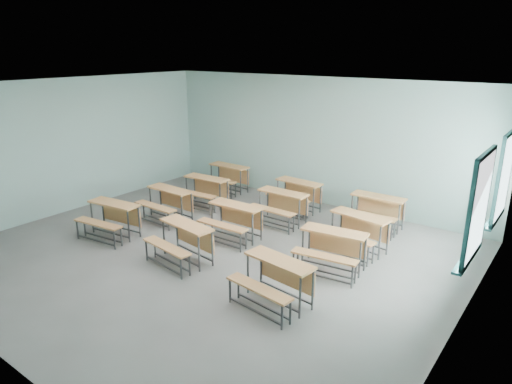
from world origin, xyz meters
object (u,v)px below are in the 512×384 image
Objects in this scene: desk_unit_r1c2 at (332,245)px; desk_unit_r3c0 at (227,174)px; desk_unit_r0c2 at (275,276)px; desk_unit_r3c2 at (376,207)px; desk_unit_r3c1 at (296,191)px; desk_unit_r2c2 at (357,228)px; desk_unit_r1c1 at (233,217)px; desk_unit_r2c1 at (280,203)px; desk_unit_r2c0 at (204,187)px; desk_unit_r0c0 at (111,215)px; desk_unit_r1c0 at (167,199)px; desk_unit_r0c1 at (183,237)px.

desk_unit_r3c0 is (-4.58, 2.52, 0.00)m from desk_unit_r1c2.
desk_unit_r0c2 is 1.06× the size of desk_unit_r3c2.
desk_unit_r3c1 is at bearing -179.98° from desk_unit_r3c2.
desk_unit_r2c2 is 4.82m from desk_unit_r3c0.
desk_unit_r3c0 is at bearing 130.94° from desk_unit_r1c1.
desk_unit_r2c1 is at bearing -23.18° from desk_unit_r3c0.
desk_unit_r1c1 is 3.35m from desk_unit_r3c0.
desk_unit_r1c1 is 0.97× the size of desk_unit_r2c0.
desk_unit_r1c2 is at bearing 10.39° from desk_unit_r0c0.
desk_unit_r2c0 is 1.00× the size of desk_unit_r3c1.
desk_unit_r1c1 is at bearing -149.94° from desk_unit_r2c2.
desk_unit_r1c1 is 1.37m from desk_unit_r2c1.
desk_unit_r0c2 is 1.07× the size of desk_unit_r2c1.
desk_unit_r2c2 is at bearing 21.54° from desk_unit_r0c0.
desk_unit_r0c0 is 0.99× the size of desk_unit_r1c2.
desk_unit_r1c0 is at bearing -128.20° from desk_unit_r3c1.
desk_unit_r3c1 is at bearing 85.13° from desk_unit_r1c1.
desk_unit_r1c0 and desk_unit_r2c0 have the same top height.
desk_unit_r1c2 and desk_unit_r2c0 have the same top height.
desk_unit_r0c0 and desk_unit_r2c2 have the same top height.
desk_unit_r0c1 and desk_unit_r2c2 have the same top height.
desk_unit_r0c1 is at bearing -97.31° from desk_unit_r2c1.
desk_unit_r0c0 is at bearing -117.69° from desk_unit_r3c1.
desk_unit_r2c1 is 0.96m from desk_unit_r3c1.
desk_unit_r0c2 and desk_unit_r1c1 have the same top height.
desk_unit_r0c1 is 1.03× the size of desk_unit_r2c0.
desk_unit_r3c1 is (0.21, 3.68, 0.00)m from desk_unit_r0c1.
desk_unit_r0c0 is 4.31m from desk_unit_r0c2.
desk_unit_r2c1 is at bearing 177.40° from desk_unit_r2c2.
desk_unit_r1c2 is 2.38m from desk_unit_r3c2.
desk_unit_r2c1 is (-2.03, 1.38, 0.00)m from desk_unit_r1c2.
desk_unit_r2c0 is at bearing -165.59° from desk_unit_r3c2.
desk_unit_r0c2 is at bearing -91.51° from desk_unit_r3c2.
desk_unit_r3c1 is (2.09, 2.32, 0.00)m from desk_unit_r1c0.
desk_unit_r2c0 is at bearing -74.34° from desk_unit_r3c0.
desk_unit_r0c2 is (2.23, -0.20, 0.00)m from desk_unit_r0c1.
desk_unit_r1c2 is at bearing -42.98° from desk_unit_r3c1.
desk_unit_r1c0 is 2.53m from desk_unit_r3c0.
desk_unit_r0c2 is at bearing -9.02° from desk_unit_r0c0.
desk_unit_r0c1 is 1.00× the size of desk_unit_r2c2.
desk_unit_r2c1 is at bearing 41.75° from desk_unit_r0c0.
desk_unit_r1c2 is 1.03× the size of desk_unit_r2c0.
desk_unit_r3c0 is at bearing 176.81° from desk_unit_r3c2.
desk_unit_r2c2 and desk_unit_r3c0 have the same top height.
desk_unit_r0c1 is 2.24m from desk_unit_r0c2.
desk_unit_r1c0 is at bearing -148.25° from desk_unit_r2c1.
desk_unit_r1c0 and desk_unit_r2c1 have the same top height.
desk_unit_r1c1 is at bearing -35.71° from desk_unit_r2c0.
desk_unit_r2c1 is (2.21, 0.16, 0.00)m from desk_unit_r2c0.
desk_unit_r2c1 and desk_unit_r3c1 have the same top height.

